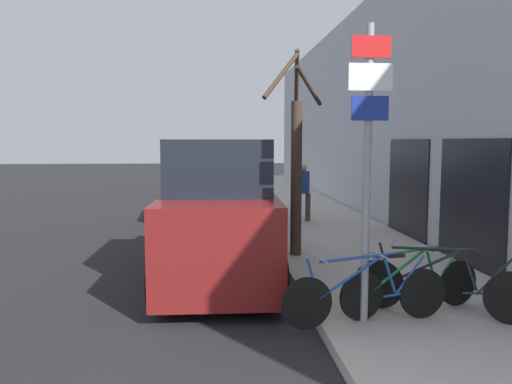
# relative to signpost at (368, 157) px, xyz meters

# --- Properties ---
(ground_plane) EXTENTS (80.00, 80.00, 0.00)m
(ground_plane) POSITION_rel_signpost_xyz_m (-1.55, 6.97, -2.16)
(ground_plane) COLOR black
(sidewalk_curb) EXTENTS (3.20, 32.00, 0.15)m
(sidewalk_curb) POSITION_rel_signpost_xyz_m (1.05, 9.77, -2.08)
(sidewalk_curb) COLOR #ADA89E
(sidewalk_curb) RESTS_ON ground
(building_facade) EXTENTS (0.23, 32.00, 6.50)m
(building_facade) POSITION_rel_signpost_xyz_m (2.80, 9.69, 1.07)
(building_facade) COLOR #B2B7C1
(building_facade) RESTS_ON ground
(signpost) EXTENTS (0.52, 0.11, 3.55)m
(signpost) POSITION_rel_signpost_xyz_m (0.00, 0.00, 0.00)
(signpost) COLOR #939399
(signpost) RESTS_ON sidewalk_curb
(bicycle_0) EXTENTS (2.12, 0.51, 0.86)m
(bicycle_0) POSITION_rel_signpost_xyz_m (-0.00, -0.08, -1.64)
(bicycle_0) COLOR black
(bicycle_0) RESTS_ON sidewalk_curb
(bicycle_1) EXTENTS (1.98, 1.05, 0.89)m
(bicycle_1) POSITION_rel_signpost_xyz_m (1.02, 0.09, -1.63)
(bicycle_1) COLOR black
(bicycle_1) RESTS_ON sidewalk_curb
(bicycle_2) EXTENTS (2.03, 0.71, 0.84)m
(bicycle_2) POSITION_rel_signpost_xyz_m (0.69, 0.25, -1.64)
(bicycle_2) COLOR black
(bicycle_2) RESTS_ON sidewalk_curb
(parked_car_0) EXTENTS (2.08, 4.66, 2.36)m
(parked_car_0) POSITION_rel_signpost_xyz_m (-1.73, 2.60, -1.08)
(parked_car_0) COLOR maroon
(parked_car_0) RESTS_ON ground
(parked_car_1) EXTENTS (2.29, 4.34, 2.21)m
(parked_car_1) POSITION_rel_signpost_xyz_m (-1.66, 7.87, -1.15)
(parked_car_1) COLOR navy
(parked_car_1) RESTS_ON ground
(pedestrian_near) EXTENTS (0.41, 0.35, 1.58)m
(pedestrian_near) POSITION_rel_signpost_xyz_m (0.63, 7.66, -1.10)
(pedestrian_near) COLOR #4C3D2D
(pedestrian_near) RESTS_ON sidewalk_curb
(street_tree) EXTENTS (1.38, 1.69, 3.91)m
(street_tree) POSITION_rel_signpost_xyz_m (-0.24, 3.64, -0.22)
(street_tree) COLOR #3D2D23
(street_tree) RESTS_ON sidewalk_curb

